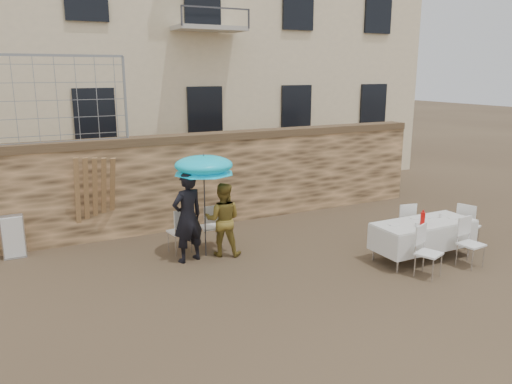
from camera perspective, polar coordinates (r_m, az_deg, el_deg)
name	(u,v)px	position (r m, az deg, el deg)	size (l,w,h in m)	color
ground	(296,309)	(8.18, 4.59, -13.18)	(80.00, 80.00, 0.00)	brown
stone_wall	(189,181)	(12.13, -7.69, 1.20)	(13.00, 0.50, 2.20)	#916E48
chain_link_fence	(47,101)	(11.25, -22.80, 9.61)	(3.20, 0.06, 1.80)	gray
man_suit	(188,217)	(9.86, -7.82, -2.85)	(0.66, 0.44, 1.82)	black
woman_dress	(223,219)	(10.16, -3.79, -3.15)	(0.74, 0.57, 1.51)	#AC8D34
umbrella	(204,168)	(9.86, -5.99, 2.72)	(1.20, 1.20, 1.94)	#3F3F44
couple_chair_left	(179,230)	(10.48, -8.74, -4.33)	(0.48, 0.48, 0.96)	white
couple_chair_right	(211,226)	(10.71, -5.18, -3.84)	(0.48, 0.48, 0.96)	white
banquet_table	(424,224)	(10.50, 18.64, -3.45)	(2.10, 0.85, 0.78)	silver
soda_bottle	(423,218)	(10.21, 18.52, -2.89)	(0.09, 0.09, 0.26)	red
table_chair_front_left	(429,252)	(9.67, 19.16, -6.51)	(0.48, 0.48, 0.96)	white
table_chair_front_right	(471,243)	(10.46, 23.39, -5.37)	(0.48, 0.48, 0.96)	white
table_chair_back	(402,224)	(11.25, 16.38, -3.49)	(0.48, 0.48, 0.96)	white
table_chair_side	(468,225)	(11.64, 23.07, -3.47)	(0.48, 0.48, 0.96)	white
chair_stack_right	(13,235)	(11.24, -26.01, -4.47)	(0.46, 0.32, 0.92)	white
wood_planks	(92,200)	(11.27, -18.19, -0.84)	(0.70, 0.20, 2.00)	#A37749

